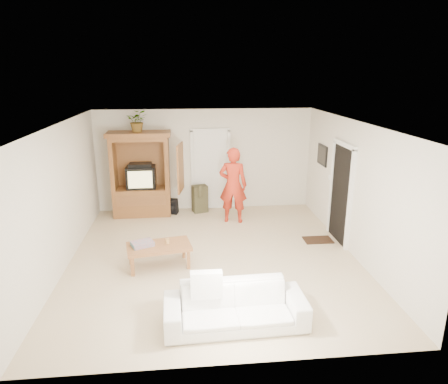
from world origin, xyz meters
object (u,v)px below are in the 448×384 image
object	(u,v)px
man	(233,185)
sofa	(235,306)
coffee_table	(159,248)
armoire	(142,180)

from	to	relation	value
man	sofa	xyz separation A→B (m)	(-0.46, -4.11, -0.62)
man	sofa	distance (m)	4.18
man	sofa	size ratio (longest dim) A/B	0.91
coffee_table	sofa	bearing A→B (deg)	-68.74
sofa	coffee_table	bearing A→B (deg)	119.55
sofa	coffee_table	world-z (taller)	sofa
armoire	coffee_table	size ratio (longest dim) A/B	1.68
man	coffee_table	xyz separation A→B (m)	(-1.64, -2.19, -0.54)
armoire	coffee_table	xyz separation A→B (m)	(0.55, -2.93, -0.53)
armoire	sofa	distance (m)	5.18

